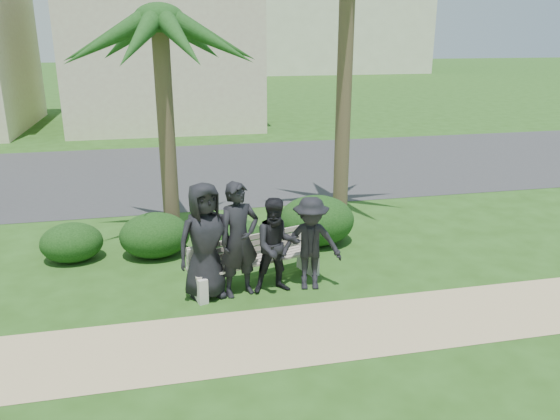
% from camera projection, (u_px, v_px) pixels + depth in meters
% --- Properties ---
extents(ground, '(160.00, 160.00, 0.00)m').
position_uv_depth(ground, '(254.00, 281.00, 9.17)').
color(ground, '#244914').
rests_on(ground, ground).
extents(footpath, '(30.00, 1.60, 0.01)m').
position_uv_depth(footpath, '(276.00, 336.00, 7.50)').
color(footpath, tan).
rests_on(footpath, ground).
extents(asphalt_street, '(160.00, 8.00, 0.01)m').
position_uv_depth(asphalt_street, '(209.00, 171.00, 16.61)').
color(asphalt_street, '#2D2D30').
rests_on(asphalt_street, ground).
extents(stucco_bldg_right, '(8.40, 8.40, 7.30)m').
position_uv_depth(stucco_bldg_right, '(162.00, 41.00, 24.57)').
color(stucco_bldg_right, beige).
rests_on(stucco_bldg_right, ground).
extents(park_bench, '(2.34, 1.15, 0.77)m').
position_uv_depth(park_bench, '(255.00, 264.00, 8.99)').
color(park_bench, '#A89A8D').
rests_on(park_bench, ground).
extents(man_a, '(1.05, 0.85, 1.86)m').
position_uv_depth(man_a, '(205.00, 241.00, 8.36)').
color(man_a, black).
rests_on(man_a, ground).
extents(man_b, '(0.78, 0.63, 1.85)m').
position_uv_depth(man_b, '(239.00, 240.00, 8.45)').
color(man_b, black).
rests_on(man_b, ground).
extents(man_c, '(0.77, 0.61, 1.56)m').
position_uv_depth(man_c, '(277.00, 246.00, 8.58)').
color(man_c, black).
rests_on(man_c, ground).
extents(man_d, '(1.08, 0.74, 1.55)m').
position_uv_depth(man_d, '(311.00, 244.00, 8.70)').
color(man_d, black).
rests_on(man_d, ground).
extents(hedge_a, '(1.11, 0.92, 0.72)m').
position_uv_depth(hedge_a, '(72.00, 241.00, 9.93)').
color(hedge_a, black).
rests_on(hedge_a, ground).
extents(hedge_b, '(1.29, 1.07, 0.84)m').
position_uv_depth(hedge_b, '(155.00, 234.00, 10.13)').
color(hedge_b, black).
rests_on(hedge_b, ground).
extents(hedge_c, '(0.99, 0.82, 0.65)m').
position_uv_depth(hedge_c, '(237.00, 236.00, 10.32)').
color(hedge_c, black).
rests_on(hedge_c, ground).
extents(hedge_d, '(1.52, 1.25, 0.99)m').
position_uv_depth(hedge_d, '(316.00, 219.00, 10.72)').
color(hedge_d, black).
rests_on(hedge_d, ground).
extents(hedge_e, '(0.96, 0.80, 0.63)m').
position_uv_depth(hedge_e, '(313.00, 229.00, 10.72)').
color(hedge_e, black).
rests_on(hedge_e, ground).
extents(palm_left, '(3.00, 3.00, 5.14)m').
position_uv_depth(palm_left, '(159.00, 21.00, 9.80)').
color(palm_left, brown).
rests_on(palm_left, ground).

